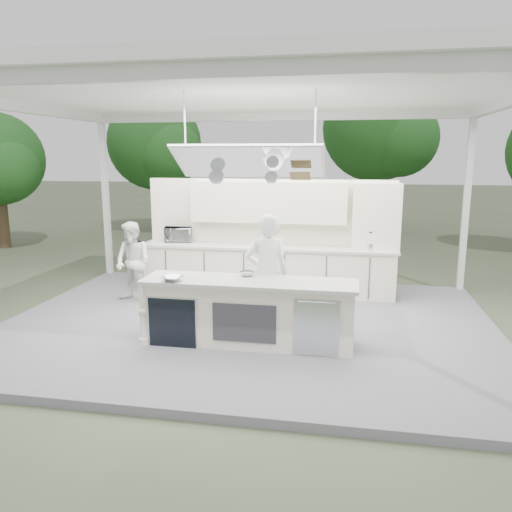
% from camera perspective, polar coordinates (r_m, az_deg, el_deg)
% --- Properties ---
extents(ground, '(90.00, 90.00, 0.00)m').
position_cam_1_polar(ground, '(8.37, -0.92, -8.34)').
color(ground, '#4C543A').
rests_on(ground, ground).
extents(stage_deck, '(8.00, 6.00, 0.12)m').
position_cam_1_polar(stage_deck, '(8.35, -0.93, -7.95)').
color(stage_deck, slate).
rests_on(stage_deck, ground).
extents(tent, '(8.20, 6.20, 3.86)m').
position_cam_1_polar(tent, '(7.92, -1.01, 17.81)').
color(tent, white).
rests_on(tent, ground).
extents(demo_island, '(3.10, 0.79, 0.95)m').
position_cam_1_polar(demo_island, '(7.30, -0.98, -6.40)').
color(demo_island, beige).
rests_on(demo_island, stage_deck).
extents(back_counter, '(5.08, 0.72, 0.95)m').
position_cam_1_polar(back_counter, '(10.00, 1.22, -1.49)').
color(back_counter, beige).
rests_on(back_counter, stage_deck).
extents(back_wall_unit, '(5.05, 0.48, 2.25)m').
position_cam_1_polar(back_wall_unit, '(9.98, 3.97, 4.16)').
color(back_wall_unit, beige).
rests_on(back_wall_unit, stage_deck).
extents(tree_cluster, '(19.55, 9.40, 5.85)m').
position_cam_1_polar(tree_cluster, '(17.59, 4.98, 12.84)').
color(tree_cluster, brown).
rests_on(tree_cluster, ground).
extents(head_chef, '(0.79, 0.66, 1.86)m').
position_cam_1_polar(head_chef, '(7.63, 1.24, -2.07)').
color(head_chef, white).
rests_on(head_chef, stage_deck).
extents(sous_chef, '(0.89, 0.80, 1.51)m').
position_cam_1_polar(sous_chef, '(9.58, -13.89, -0.70)').
color(sous_chef, white).
rests_on(sous_chef, stage_deck).
extents(toaster_oven, '(0.64, 0.51, 0.31)m').
position_cam_1_polar(toaster_oven, '(10.49, -8.87, 2.47)').
color(toaster_oven, '#B5B6BC').
rests_on(toaster_oven, back_counter).
extents(bowl_large, '(0.33, 0.33, 0.07)m').
position_cam_1_polar(bowl_large, '(7.21, -9.53, -2.56)').
color(bowl_large, '#BABCC1').
rests_on(bowl_large, demo_island).
extents(bowl_small, '(0.24, 0.24, 0.07)m').
position_cam_1_polar(bowl_small, '(7.42, -1.01, -2.03)').
color(bowl_small, silver).
rests_on(bowl_small, demo_island).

